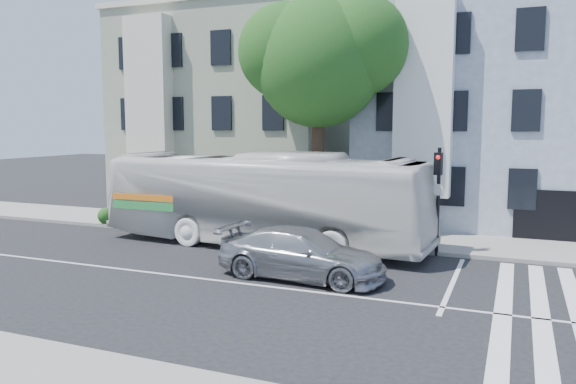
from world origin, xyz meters
The scene contains 9 objects.
ground centered at (0.00, 0.00, 0.00)m, with size 120.00×120.00×0.00m, color black.
sidewalk_far centered at (0.00, 8.00, 0.07)m, with size 80.00×4.00×0.15m, color gray.
building_left centered at (-7.00, 15.00, 5.50)m, with size 12.00×10.00×11.00m, color gray.
building_right centered at (7.00, 15.00, 5.50)m, with size 12.00×10.00×11.00m, color gray.
street_tree centered at (0.06, 8.74, 7.83)m, with size 7.30×5.90×11.10m.
bus centered at (-1.18, 5.20, 1.88)m, with size 13.48×3.15×3.76m, color silver.
sedan centered at (1.99, 1.29, 0.79)m, with size 5.42×2.20×1.57m, color #A4A6AB.
hedge centered at (-5.70, 6.30, 0.50)m, with size 8.50×0.84×0.70m, color #2D5D1E, non-canonical shape.
traffic_signal centered at (5.54, 5.94, 2.59)m, with size 0.41×0.52×4.00m.
Camera 1 is at (8.19, -14.89, 4.81)m, focal length 35.00 mm.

